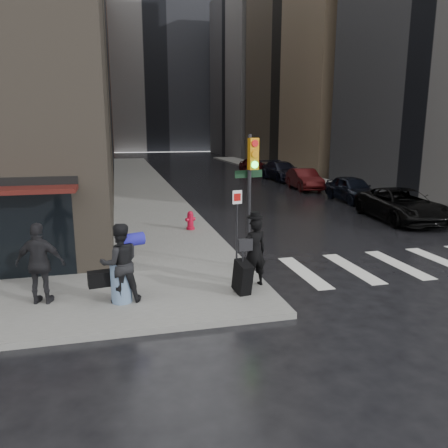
{
  "coord_description": "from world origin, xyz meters",
  "views": [
    {
      "loc": [
        -1.77,
        -10.46,
        4.18
      ],
      "look_at": [
        1.38,
        2.33,
        1.3
      ],
      "focal_mm": 35.0,
      "sensor_mm": 36.0,
      "label": 1
    }
  ],
  "objects_px": {
    "parked_car_1": "(352,189)",
    "man_greycoat": "(40,264)",
    "man_overcoat": "(252,256)",
    "parked_car_2": "(304,179)",
    "fire_hydrant": "(190,221)",
    "parked_car_3": "(282,171)",
    "man_jeans": "(120,263)",
    "traffic_light": "(250,184)",
    "parked_car_4": "(254,166)",
    "parked_car_0": "(402,205)"
  },
  "relations": [
    {
      "from": "traffic_light",
      "to": "fire_hydrant",
      "type": "bearing_deg",
      "value": 87.95
    },
    {
      "from": "fire_hydrant",
      "to": "parked_car_4",
      "type": "bearing_deg",
      "value": 66.24
    },
    {
      "from": "man_overcoat",
      "to": "man_jeans",
      "type": "bearing_deg",
      "value": -6.34
    },
    {
      "from": "parked_car_2",
      "to": "parked_car_3",
      "type": "relative_size",
      "value": 0.83
    },
    {
      "from": "traffic_light",
      "to": "man_overcoat",
      "type": "bearing_deg",
      "value": -114.8
    },
    {
      "from": "man_jeans",
      "to": "man_greycoat",
      "type": "height_order",
      "value": "man_greycoat"
    },
    {
      "from": "man_greycoat",
      "to": "fire_hydrant",
      "type": "height_order",
      "value": "man_greycoat"
    },
    {
      "from": "man_greycoat",
      "to": "fire_hydrant",
      "type": "xyz_separation_m",
      "value": [
        4.66,
        6.8,
        -0.63
      ]
    },
    {
      "from": "man_greycoat",
      "to": "fire_hydrant",
      "type": "bearing_deg",
      "value": -111.29
    },
    {
      "from": "man_overcoat",
      "to": "parked_car_4",
      "type": "xyz_separation_m",
      "value": [
        9.28,
        29.05,
        -0.23
      ]
    },
    {
      "from": "traffic_light",
      "to": "parked_car_3",
      "type": "bearing_deg",
      "value": 55.81
    },
    {
      "from": "fire_hydrant",
      "to": "parked_car_0",
      "type": "distance_m",
      "value": 9.88
    },
    {
      "from": "parked_car_2",
      "to": "parked_car_3",
      "type": "bearing_deg",
      "value": 90.61
    },
    {
      "from": "fire_hydrant",
      "to": "parked_car_0",
      "type": "bearing_deg",
      "value": 0.43
    },
    {
      "from": "man_greycoat",
      "to": "parked_car_4",
      "type": "height_order",
      "value": "man_greycoat"
    },
    {
      "from": "man_greycoat",
      "to": "parked_car_1",
      "type": "bearing_deg",
      "value": -127.63
    },
    {
      "from": "man_greycoat",
      "to": "parked_car_4",
      "type": "relative_size",
      "value": 0.44
    },
    {
      "from": "parked_car_0",
      "to": "parked_car_4",
      "type": "xyz_separation_m",
      "value": [
        -0.15,
        22.02,
        0.01
      ]
    },
    {
      "from": "fire_hydrant",
      "to": "parked_car_0",
      "type": "height_order",
      "value": "parked_car_0"
    },
    {
      "from": "man_overcoat",
      "to": "parked_car_3",
      "type": "height_order",
      "value": "man_overcoat"
    },
    {
      "from": "man_overcoat",
      "to": "parked_car_4",
      "type": "bearing_deg",
      "value": -117.67
    },
    {
      "from": "traffic_light",
      "to": "fire_hydrant",
      "type": "relative_size",
      "value": 5.08
    },
    {
      "from": "traffic_light",
      "to": "man_jeans",
      "type": "bearing_deg",
      "value": -165.66
    },
    {
      "from": "man_jeans",
      "to": "parked_car_3",
      "type": "relative_size",
      "value": 0.36
    },
    {
      "from": "fire_hydrant",
      "to": "parked_car_2",
      "type": "height_order",
      "value": "parked_car_2"
    },
    {
      "from": "man_jeans",
      "to": "man_greycoat",
      "type": "distance_m",
      "value": 1.83
    },
    {
      "from": "man_overcoat",
      "to": "parked_car_1",
      "type": "height_order",
      "value": "man_overcoat"
    },
    {
      "from": "fire_hydrant",
      "to": "man_jeans",
      "type": "bearing_deg",
      "value": -111.79
    },
    {
      "from": "fire_hydrant",
      "to": "parked_car_4",
      "type": "xyz_separation_m",
      "value": [
        9.73,
        22.1,
        0.27
      ]
    },
    {
      "from": "fire_hydrant",
      "to": "parked_car_3",
      "type": "bearing_deg",
      "value": 57.86
    },
    {
      "from": "parked_car_1",
      "to": "man_greycoat",
      "type": "bearing_deg",
      "value": -138.74
    },
    {
      "from": "parked_car_0",
      "to": "parked_car_3",
      "type": "bearing_deg",
      "value": 93.95
    },
    {
      "from": "man_overcoat",
      "to": "fire_hydrant",
      "type": "height_order",
      "value": "man_overcoat"
    },
    {
      "from": "parked_car_3",
      "to": "fire_hydrant",
      "type": "bearing_deg",
      "value": -125.36
    },
    {
      "from": "man_overcoat",
      "to": "traffic_light",
      "type": "xyz_separation_m",
      "value": [
        0.38,
        1.51,
        1.67
      ]
    },
    {
      "from": "man_overcoat",
      "to": "traffic_light",
      "type": "height_order",
      "value": "traffic_light"
    },
    {
      "from": "man_overcoat",
      "to": "fire_hydrant",
      "type": "relative_size",
      "value": 2.61
    },
    {
      "from": "man_greycoat",
      "to": "parked_car_4",
      "type": "distance_m",
      "value": 32.28
    },
    {
      "from": "parked_car_0",
      "to": "parked_car_4",
      "type": "relative_size",
      "value": 1.2
    },
    {
      "from": "man_jeans",
      "to": "traffic_light",
      "type": "height_order",
      "value": "traffic_light"
    },
    {
      "from": "man_overcoat",
      "to": "parked_car_2",
      "type": "xyz_separation_m",
      "value": [
        9.51,
        18.04,
        -0.27
      ]
    },
    {
      "from": "man_overcoat",
      "to": "parked_car_4",
      "type": "relative_size",
      "value": 0.45
    },
    {
      "from": "man_jeans",
      "to": "man_greycoat",
      "type": "bearing_deg",
      "value": -20.32
    },
    {
      "from": "man_overcoat",
      "to": "fire_hydrant",
      "type": "distance_m",
      "value": 6.99
    },
    {
      "from": "traffic_light",
      "to": "parked_car_4",
      "type": "distance_m",
      "value": 29.01
    },
    {
      "from": "parked_car_0",
      "to": "parked_car_3",
      "type": "distance_m",
      "value": 16.53
    },
    {
      "from": "man_overcoat",
      "to": "traffic_light",
      "type": "bearing_deg",
      "value": -114.1
    },
    {
      "from": "parked_car_0",
      "to": "parked_car_4",
      "type": "bearing_deg",
      "value": 96.24
    },
    {
      "from": "parked_car_4",
      "to": "parked_car_0",
      "type": "bearing_deg",
      "value": -92.05
    },
    {
      "from": "man_jeans",
      "to": "parked_car_1",
      "type": "relative_size",
      "value": 0.44
    }
  ]
}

